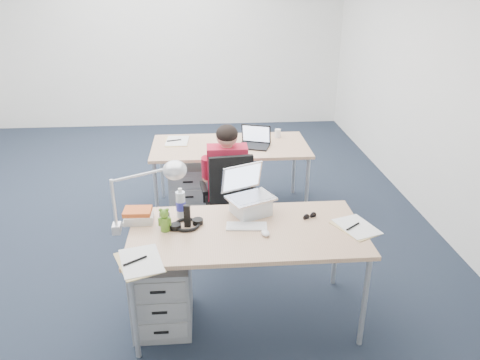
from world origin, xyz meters
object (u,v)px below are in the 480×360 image
water_bottle (181,203)px  seated_person (227,181)px  wireless_keyboard (247,226)px  desk_far (230,149)px  desk_near (247,236)px  drawer_pedestal_far (189,187)px  drawer_pedestal_near (163,290)px  can_koozie (165,218)px  far_cup (278,133)px  bear_figurine (165,219)px  cordless_phone (187,216)px  dark_laptop (254,137)px  headphones (187,224)px  book_stack (138,216)px  silver_laptop (251,192)px  sunglasses (310,216)px  desk_lamp (138,196)px  office_chair (228,217)px  computer_mouse (265,233)px

water_bottle → seated_person: bearing=69.1°
wireless_keyboard → desk_far: bearing=95.7°
desk_near → drawer_pedestal_far: (-0.45, 1.76, -0.41)m
drawer_pedestal_near → can_koozie: can_koozie is taller
drawer_pedestal_far → far_cup: bearing=13.1°
drawer_pedestal_far → bear_figurine: size_ratio=3.23×
bear_figurine → can_koozie: bearing=111.4°
cordless_phone → far_cup: cordless_phone is taller
desk_near → dark_laptop: size_ratio=5.29×
headphones → desk_far: bearing=54.4°
desk_near → wireless_keyboard: 0.07m
seated_person → far_cup: size_ratio=12.60×
headphones → water_bottle: 0.18m
drawer_pedestal_far → wireless_keyboard: wireless_keyboard is taller
book_stack → drawer_pedestal_near: bearing=-51.8°
can_koozie → silver_laptop: bearing=12.8°
desk_far → desk_near: bearing=-89.7°
silver_laptop → headphones: size_ratio=1.43×
desk_far → drawer_pedestal_near: (-0.59, -1.78, -0.41)m
headphones → bear_figurine: bearing=175.5°
desk_far → wireless_keyboard: 1.73m
wireless_keyboard → sunglasses: sunglasses is taller
desk_far → dark_laptop: (0.24, -0.08, 0.16)m
drawer_pedestal_far → desk_far: bearing=1.5°
desk_lamp → far_cup: 2.32m
desk_near → drawer_pedestal_far: 1.86m
dark_laptop → far_cup: bearing=64.2°
drawer_pedestal_far → desk_lamp: (-0.27, -1.72, 0.72)m
office_chair → seated_person: (-0.00, 0.17, 0.30)m
seated_person → headphones: seated_person is taller
desk_far → sunglasses: bearing=-73.7°
desk_near → computer_mouse: (0.12, -0.08, 0.06)m
seated_person → office_chair: bearing=-88.7°
seated_person → bear_figurine: bearing=-111.6°
sunglasses → can_koozie: bearing=157.7°
bear_figurine → book_stack: size_ratio=0.83×
desk_far → wireless_keyboard: bearing=-89.6°
drawer_pedestal_near → headphones: (0.19, 0.09, 0.47)m
book_stack → headphones: bearing=-16.3°
book_stack → far_cup: size_ratio=2.28×
desk_far → book_stack: (-0.74, -1.59, 0.09)m
can_koozie → desk_lamp: desk_lamp is taller
water_bottle → dark_laptop: size_ratio=0.73×
office_chair → book_stack: bearing=-134.1°
cordless_phone → sunglasses: bearing=12.6°
far_cup → dark_laptop: bearing=-134.8°
desk_far → computer_mouse: bearing=-86.0°
water_bottle → far_cup: water_bottle is taller
desk_far → dark_laptop: size_ratio=5.29×
sunglasses → desk_near: bearing=172.1°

